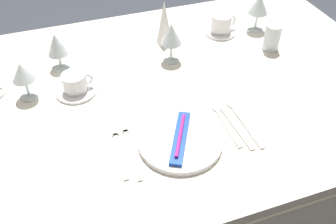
{
  "coord_description": "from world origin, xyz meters",
  "views": [
    {
      "loc": [
        -0.28,
        -0.96,
        1.55
      ],
      "look_at": [
        0.0,
        -0.15,
        0.76
      ],
      "focal_mm": 39.69,
      "sensor_mm": 36.0,
      "label": 1
    }
  ],
  "objects_px": {
    "wine_glass_centre": "(22,73)",
    "wine_glass_left": "(171,35)",
    "toothbrush_package": "(181,137)",
    "coffee_cup_left": "(221,23)",
    "spoon_tea": "(240,117)",
    "spoon_soup": "(223,119)",
    "wine_glass_right": "(259,6)",
    "fork_outer": "(130,147)",
    "wine_glass_far": "(56,46)",
    "drink_tumbler": "(272,39)",
    "dinner_plate": "(181,141)",
    "coffee_cup_right": "(75,82)",
    "napkin_folded": "(164,23)",
    "fork_inner": "(119,149)",
    "spoon_dessert": "(230,119)"
  },
  "relations": [
    {
      "from": "fork_inner",
      "to": "wine_glass_right",
      "type": "bearing_deg",
      "value": 34.05
    },
    {
      "from": "coffee_cup_right",
      "to": "wine_glass_centre",
      "type": "xyz_separation_m",
      "value": [
        -0.15,
        0.03,
        0.06
      ]
    },
    {
      "from": "wine_glass_right",
      "to": "toothbrush_package",
      "type": "bearing_deg",
      "value": -135.81
    },
    {
      "from": "fork_inner",
      "to": "drink_tumbler",
      "type": "distance_m",
      "value": 0.77
    },
    {
      "from": "wine_glass_far",
      "to": "napkin_folded",
      "type": "relative_size",
      "value": 0.78
    },
    {
      "from": "spoon_tea",
      "to": "napkin_folded",
      "type": "height_order",
      "value": "napkin_folded"
    },
    {
      "from": "spoon_soup",
      "to": "coffee_cup_right",
      "type": "bearing_deg",
      "value": 144.97
    },
    {
      "from": "coffee_cup_left",
      "to": "wine_glass_right",
      "type": "bearing_deg",
      "value": -8.69
    },
    {
      "from": "toothbrush_package",
      "to": "wine_glass_left",
      "type": "distance_m",
      "value": 0.44
    },
    {
      "from": "fork_outer",
      "to": "wine_glass_right",
      "type": "xyz_separation_m",
      "value": [
        0.67,
        0.48,
        0.11
      ]
    },
    {
      "from": "toothbrush_package",
      "to": "wine_glass_far",
      "type": "bearing_deg",
      "value": 119.77
    },
    {
      "from": "coffee_cup_right",
      "to": "wine_glass_left",
      "type": "distance_m",
      "value": 0.38
    },
    {
      "from": "spoon_dessert",
      "to": "wine_glass_far",
      "type": "height_order",
      "value": "wine_glass_far"
    },
    {
      "from": "toothbrush_package",
      "to": "wine_glass_right",
      "type": "distance_m",
      "value": 0.74
    },
    {
      "from": "toothbrush_package",
      "to": "coffee_cup_right",
      "type": "bearing_deg",
      "value": 126.74
    },
    {
      "from": "fork_outer",
      "to": "wine_glass_far",
      "type": "relative_size",
      "value": 1.64
    },
    {
      "from": "fork_outer",
      "to": "fork_inner",
      "type": "height_order",
      "value": "same"
    },
    {
      "from": "spoon_dessert",
      "to": "wine_glass_left",
      "type": "bearing_deg",
      "value": 100.1
    },
    {
      "from": "toothbrush_package",
      "to": "spoon_dessert",
      "type": "relative_size",
      "value": 0.89
    },
    {
      "from": "wine_glass_centre",
      "to": "wine_glass_far",
      "type": "height_order",
      "value": "wine_glass_far"
    },
    {
      "from": "wine_glass_centre",
      "to": "wine_glass_left",
      "type": "height_order",
      "value": "wine_glass_left"
    },
    {
      "from": "wine_glass_left",
      "to": "wine_glass_right",
      "type": "bearing_deg",
      "value": 13.5
    },
    {
      "from": "spoon_tea",
      "to": "wine_glass_centre",
      "type": "distance_m",
      "value": 0.71
    },
    {
      "from": "coffee_cup_right",
      "to": "coffee_cup_left",
      "type": "bearing_deg",
      "value": 17.15
    },
    {
      "from": "wine_glass_centre",
      "to": "wine_glass_right",
      "type": "bearing_deg",
      "value": 8.89
    },
    {
      "from": "wine_glass_left",
      "to": "wine_glass_right",
      "type": "height_order",
      "value": "wine_glass_right"
    },
    {
      "from": "dinner_plate",
      "to": "fork_inner",
      "type": "distance_m",
      "value": 0.18
    },
    {
      "from": "toothbrush_package",
      "to": "wine_glass_centre",
      "type": "distance_m",
      "value": 0.55
    },
    {
      "from": "spoon_soup",
      "to": "coffee_cup_right",
      "type": "height_order",
      "value": "coffee_cup_right"
    },
    {
      "from": "spoon_dessert",
      "to": "spoon_tea",
      "type": "height_order",
      "value": "same"
    },
    {
      "from": "fork_outer",
      "to": "wine_glass_left",
      "type": "bearing_deg",
      "value": 55.68
    },
    {
      "from": "wine_glass_centre",
      "to": "fork_outer",
      "type": "bearing_deg",
      "value": -52.11
    },
    {
      "from": "fork_inner",
      "to": "wine_glass_far",
      "type": "distance_m",
      "value": 0.49
    },
    {
      "from": "coffee_cup_left",
      "to": "wine_glass_far",
      "type": "relative_size",
      "value": 0.77
    },
    {
      "from": "spoon_dessert",
      "to": "wine_glass_left",
      "type": "relative_size",
      "value": 1.47
    },
    {
      "from": "fork_inner",
      "to": "spoon_tea",
      "type": "bearing_deg",
      "value": 0.76
    },
    {
      "from": "wine_glass_centre",
      "to": "napkin_folded",
      "type": "bearing_deg",
      "value": 18.0
    },
    {
      "from": "dinner_plate",
      "to": "fork_outer",
      "type": "bearing_deg",
      "value": 168.58
    },
    {
      "from": "coffee_cup_left",
      "to": "spoon_dessert",
      "type": "bearing_deg",
      "value": -111.85
    },
    {
      "from": "wine_glass_centre",
      "to": "drink_tumbler",
      "type": "distance_m",
      "value": 0.92
    },
    {
      "from": "wine_glass_centre",
      "to": "drink_tumbler",
      "type": "height_order",
      "value": "wine_glass_centre"
    },
    {
      "from": "dinner_plate",
      "to": "toothbrush_package",
      "type": "height_order",
      "value": "toothbrush_package"
    },
    {
      "from": "toothbrush_package",
      "to": "coffee_cup_left",
      "type": "height_order",
      "value": "coffee_cup_left"
    },
    {
      "from": "wine_glass_centre",
      "to": "toothbrush_package",
      "type": "bearing_deg",
      "value": -41.82
    },
    {
      "from": "spoon_tea",
      "to": "wine_glass_centre",
      "type": "bearing_deg",
      "value": 152.37
    },
    {
      "from": "spoon_dessert",
      "to": "dinner_plate",
      "type": "bearing_deg",
      "value": -166.36
    },
    {
      "from": "wine_glass_far",
      "to": "toothbrush_package",
      "type": "bearing_deg",
      "value": -60.23
    },
    {
      "from": "spoon_soup",
      "to": "spoon_tea",
      "type": "height_order",
      "value": "same"
    },
    {
      "from": "toothbrush_package",
      "to": "dinner_plate",
      "type": "bearing_deg",
      "value": 0.0
    },
    {
      "from": "spoon_tea",
      "to": "wine_glass_far",
      "type": "height_order",
      "value": "wine_glass_far"
    }
  ]
}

